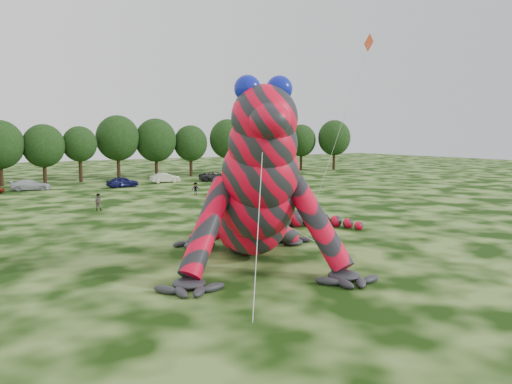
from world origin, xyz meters
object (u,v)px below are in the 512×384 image
object	(u,v)px
spectator_2	(196,189)
spectator_1	(98,202)
car_5	(165,178)
spectator_3	(268,187)
tree_14	(253,148)
tree_9	(80,154)
car_4	(123,182)
tree_15	(277,147)
car_3	(31,185)
inflatable_gecko	(248,170)
tree_7	(0,153)
tree_8	(44,154)
tree_13	(228,147)
car_6	(216,176)
tree_16	(301,147)
tree_17	(334,145)
car_7	(258,176)
flying_kite	(364,56)
spectator_5	(222,202)
tree_11	(156,148)
tree_12	(191,151)
tree_10	(118,147)

from	to	relation	value
spectator_2	spectator_1	bearing A→B (deg)	-133.05
car_5	spectator_3	bearing A→B (deg)	-160.34
tree_14	spectator_2	distance (m)	35.90
tree_9	spectator_1	bearing A→B (deg)	-99.60
car_4	spectator_1	xyz separation A→B (m)	(-8.45, -19.83, 0.10)
tree_15	spectator_2	bearing A→B (deg)	-139.26
car_3	car_4	distance (m)	11.89
inflatable_gecko	spectator_2	distance (m)	30.91
tree_7	tree_8	bearing A→B (deg)	1.78
tree_13	spectator_3	distance (m)	29.93
car_6	tree_13	bearing A→B (deg)	-28.07
tree_16	car_3	size ratio (longest dim) A/B	1.89
tree_17	car_7	distance (m)	27.44
car_4	car_6	xyz separation A→B (m)	(15.46, 1.28, 0.01)
car_3	spectator_3	distance (m)	31.74
tree_8	tree_17	world-z (taller)	tree_17
tree_13	car_5	size ratio (longest dim) A/B	2.27
tree_7	spectator_3	world-z (taller)	tree_7
tree_15	spectator_2	distance (m)	38.85
flying_kite	car_3	size ratio (longest dim) A/B	3.16
car_6	spectator_3	world-z (taller)	spectator_3
tree_14	tree_15	bearing A→B (deg)	-10.74
tree_14	car_3	distance (m)	42.14
tree_17	car_7	xyz separation A→B (m)	(-25.06, -10.23, -4.52)
tree_13	tree_15	size ratio (longest dim) A/B	1.05
car_7	spectator_5	size ratio (longest dim) A/B	2.37
tree_11	spectator_2	world-z (taller)	tree_11
tree_9	car_3	bearing A→B (deg)	-134.65
tree_7	tree_12	distance (m)	30.11
tree_10	tree_17	bearing A→B (deg)	-2.46
tree_16	tree_17	world-z (taller)	tree_17
tree_9	tree_11	distance (m)	12.77
tree_12	car_7	bearing A→B (deg)	-58.70
tree_10	tree_15	distance (m)	31.09
tree_14	car_6	distance (m)	18.13
tree_8	tree_16	bearing A→B (deg)	2.75
tree_12	tree_13	xyz separation A→B (m)	(7.12, -0.61, 0.58)
inflatable_gecko	tree_8	size ratio (longest dim) A/B	2.36
tree_8	car_5	xyz separation A→B (m)	(16.00, -7.75, -3.74)
tree_10	car_7	xyz separation A→B (m)	(19.49, -12.15, -4.62)
tree_16	car_3	world-z (taller)	tree_16
spectator_5	tree_13	bearing A→B (deg)	-75.18
tree_7	tree_13	xyz separation A→B (m)	(37.21, 0.32, 0.33)
tree_17	tree_13	bearing A→B (deg)	178.93
tree_13	car_7	distance (m)	11.58
car_6	spectator_2	world-z (taller)	spectator_2
tree_8	car_6	distance (m)	26.02
tree_9	car_7	world-z (taller)	tree_9
inflatable_gecko	tree_17	size ratio (longest dim) A/B	2.05
tree_8	spectator_1	size ratio (longest dim) A/B	5.28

